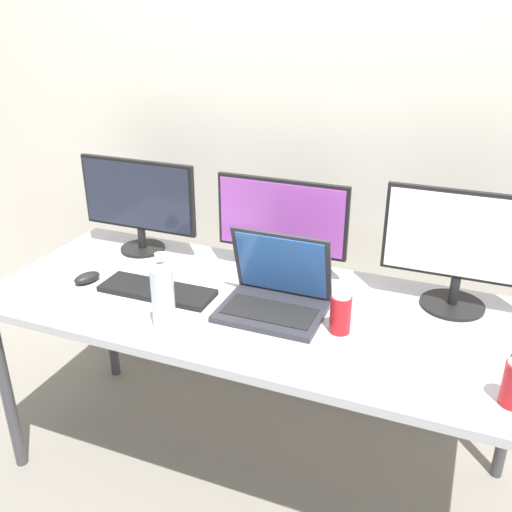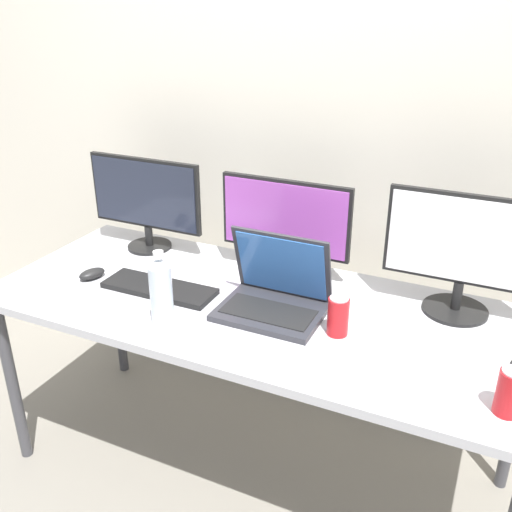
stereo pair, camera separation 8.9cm
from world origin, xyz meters
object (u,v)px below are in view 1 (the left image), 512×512
monitor_right (461,246)px  laptop_silver (275,293)px  work_desk (256,319)px  monitor_center (281,225)px  soda_can_near_keyboard (341,314)px  monitor_left (138,201)px  water_bottle (163,295)px  keyboard_main (157,291)px  mouse_by_laptop (87,278)px

monitor_right → laptop_silver: size_ratio=1.48×
monitor_right → work_desk: bearing=-159.4°
monitor_center → soda_can_near_keyboard: bearing=-45.9°
monitor_left → work_desk: bearing=-22.2°
work_desk → water_bottle: size_ratio=7.27×
monitor_center → monitor_right: (0.63, -0.03, 0.03)m
monitor_center → monitor_right: size_ratio=0.99×
monitor_left → keyboard_main: 0.44m
keyboard_main → mouse_by_laptop: 0.28m
keyboard_main → soda_can_near_keyboard: 0.66m
water_bottle → soda_can_near_keyboard: bearing=19.9°
laptop_silver → keyboard_main: size_ratio=0.82×
laptop_silver → mouse_by_laptop: laptop_silver is taller
work_desk → soda_can_near_keyboard: 0.33m
monitor_center → mouse_by_laptop: 0.74m
work_desk → monitor_right: monitor_right is taller
monitor_center → monitor_right: bearing=-2.5°
monitor_left → monitor_right: bearing=-0.7°
laptop_silver → soda_can_near_keyboard: 0.24m
laptop_silver → work_desk: bearing=173.1°
work_desk → soda_can_near_keyboard: bearing=-11.5°
laptop_silver → mouse_by_laptop: 0.71m
monitor_center → work_desk: bearing=-88.7°
keyboard_main → soda_can_near_keyboard: (0.66, -0.01, 0.05)m
work_desk → water_bottle: (-0.21, -0.25, 0.18)m
monitor_center → water_bottle: bearing=-111.7°
monitor_left → monitor_right: (1.23, -0.01, 0.01)m
laptop_silver → keyboard_main: 0.43m
laptop_silver → monitor_center: bearing=106.3°
monitor_left → soda_can_near_keyboard: 0.98m
keyboard_main → work_desk: bearing=8.5°
keyboard_main → water_bottle: bearing=-53.7°
work_desk → mouse_by_laptop: (-0.63, -0.08, 0.08)m
monitor_left → monitor_right: monitor_right is taller
monitor_right → water_bottle: bearing=-149.8°
soda_can_near_keyboard → keyboard_main: bearing=179.5°
water_bottle → soda_can_near_keyboard: 0.55m
keyboard_main → monitor_left: bearing=129.1°
laptop_silver → soda_can_near_keyboard: bearing=-12.9°
monitor_center → keyboard_main: size_ratio=1.20×
keyboard_main → mouse_by_laptop: mouse_by_laptop is taller
work_desk → monitor_center: 0.36m
work_desk → water_bottle: 0.37m
laptop_silver → water_bottle: 0.37m
monitor_right → keyboard_main: bearing=-163.4°
monitor_left → monitor_center: bearing=1.2°
laptop_silver → water_bottle: laptop_silver is taller
laptop_silver → monitor_left: bearing=159.3°
water_bottle → monitor_left: bearing=128.7°
water_bottle → mouse_by_laptop: bearing=158.3°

